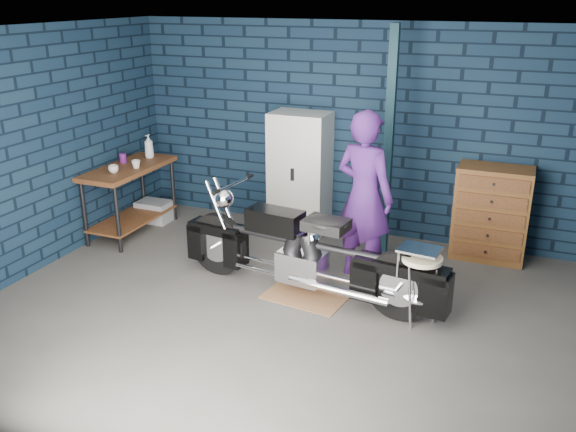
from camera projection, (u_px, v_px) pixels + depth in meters
name	position (u px, v px, depth m)	size (l,w,h in m)	color
ground	(280.00, 315.00, 6.04)	(6.00, 6.00, 0.00)	#4C4A47
room_walls	(302.00, 115.00, 5.86)	(6.02, 5.01, 2.71)	#0F2034
support_post	(389.00, 144.00, 7.07)	(0.10, 0.10, 2.70)	#112B36
workbench	(131.00, 200.00, 7.98)	(0.60, 1.40, 0.91)	brown
drip_mat	(307.00, 295.00, 6.45)	(0.84, 0.63, 0.01)	brown
motorcycle	(308.00, 247.00, 6.25)	(2.53, 0.69, 1.11)	black
person	(364.00, 196.00, 6.56)	(0.69, 0.45, 1.89)	#471D6D
storage_bin	(154.00, 211.00, 8.49)	(0.46, 0.32, 0.28)	gray
locker	(300.00, 173.00, 7.93)	(0.74, 0.53, 1.59)	silver
tool_chest	(491.00, 214.00, 7.16)	(0.84, 0.47, 1.12)	brown
shop_stool	(420.00, 290.00, 5.80)	(0.38, 0.38, 0.69)	beige
cup_a	(113.00, 169.00, 7.52)	(0.12, 0.12, 0.10)	beige
cup_b	(136.00, 164.00, 7.71)	(0.11, 0.11, 0.10)	beige
mug_purple	(123.00, 158.00, 7.96)	(0.09, 0.09, 0.12)	#611B6F
bottle	(149.00, 146.00, 8.17)	(0.12, 0.12, 0.32)	gray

